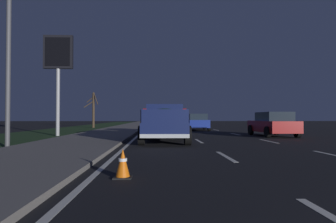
# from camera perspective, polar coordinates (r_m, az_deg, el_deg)

# --- Properties ---
(ground) EXTENTS (144.00, 144.00, 0.00)m
(ground) POSITION_cam_1_polar(r_m,az_deg,el_deg) (27.63, 5.96, -3.68)
(ground) COLOR black
(sidewalk_shoulder) EXTENTS (108.00, 4.00, 0.12)m
(sidewalk_shoulder) POSITION_cam_1_polar(r_m,az_deg,el_deg) (27.60, -9.57, -3.54)
(sidewalk_shoulder) COLOR slate
(sidewalk_shoulder) RESTS_ON ground
(grass_verge) EXTENTS (108.00, 6.00, 0.01)m
(grass_verge) POSITION_cam_1_polar(r_m,az_deg,el_deg) (28.69, -19.54, -3.52)
(grass_verge) COLOR #1E3819
(grass_verge) RESTS_ON ground
(lane_markings) EXTENTS (109.18, 7.04, 0.01)m
(lane_markings) POSITION_cam_1_polar(r_m,az_deg,el_deg) (30.78, -0.49, -3.42)
(lane_markings) COLOR silver
(lane_markings) RESTS_ON ground
(pickup_truck) EXTENTS (5.46, 2.36, 1.87)m
(pickup_truck) POSITION_cam_1_polar(r_m,az_deg,el_deg) (14.33, -0.69, -2.06)
(pickup_truck) COLOR #141E4C
(pickup_truck) RESTS_ON ground
(sedan_blue) EXTENTS (4.43, 2.07, 1.54)m
(sedan_blue) POSITION_cam_1_polar(r_m,az_deg,el_deg) (27.27, 5.77, -2.06)
(sedan_blue) COLOR navy
(sedan_blue) RESTS_ON ground
(sedan_black) EXTENTS (4.42, 2.05, 1.54)m
(sedan_black) POSITION_cam_1_polar(r_m,az_deg,el_deg) (21.04, -0.80, -2.32)
(sedan_black) COLOR black
(sedan_black) RESTS_ON ground
(sedan_red) EXTENTS (4.41, 2.04, 1.54)m
(sedan_red) POSITION_cam_1_polar(r_m,az_deg,el_deg) (19.62, 19.98, -2.33)
(sedan_red) COLOR maroon
(sedan_red) RESTS_ON ground
(gas_price_sign) EXTENTS (0.27, 1.90, 6.60)m
(gas_price_sign) POSITION_cam_1_polar(r_m,az_deg,el_deg) (20.49, -20.89, 9.41)
(gas_price_sign) COLOR #99999E
(gas_price_sign) RESTS_ON ground
(street_light_near) EXTENTS (0.36, 1.97, 7.36)m
(street_light_near) POSITION_cam_1_polar(r_m,az_deg,el_deg) (13.15, -27.74, 13.40)
(street_light_near) COLOR #4C4C51
(street_light_near) RESTS_ON ground
(bare_tree_far) EXTENTS (0.95, 1.79, 4.24)m
(bare_tree_far) POSITION_cam_1_polar(r_m,az_deg,el_deg) (35.10, -14.55, 0.44)
(bare_tree_far) COLOR #423323
(bare_tree_far) RESTS_ON ground
(traffic_cone_near) EXTENTS (0.36, 0.36, 0.58)m
(traffic_cone_near) POSITION_cam_1_polar(r_m,az_deg,el_deg) (5.85, -8.93, -10.13)
(traffic_cone_near) COLOR black
(traffic_cone_near) RESTS_ON ground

